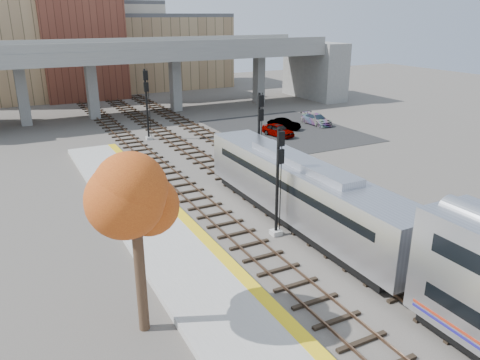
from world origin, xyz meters
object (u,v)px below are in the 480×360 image
car_b (284,124)px  car_a (278,130)px  signal_mast_mid (259,138)px  signal_mast_far (147,105)px  signal_mast_near (278,186)px  locomotive (300,190)px  car_c (317,119)px  tree (134,201)px

car_b → car_a: bearing=-173.0°
signal_mast_mid → signal_mast_far: (-4.10, 16.16, 0.29)m
signal_mast_near → locomotive: bearing=18.4°
signal_mast_far → locomotive: bearing=-85.2°
car_a → signal_mast_far: bearing=146.3°
signal_mast_near → car_c: bearing=49.3°
signal_mast_far → tree: 32.02m
locomotive → signal_mast_mid: bearing=77.0°
tree → car_b: 37.48m
signal_mast_mid → tree: 19.96m
locomotive → car_b: size_ratio=5.12×
signal_mast_far → car_b: size_ratio=1.97×
car_a → signal_mast_mid: bearing=-140.1°
car_c → signal_mast_far: bearing=169.6°
car_a → car_c: 7.53m
tree → car_a: (22.40, 25.34, -5.12)m
car_b → signal_mast_near: bearing=-162.8°
signal_mast_far → tree: size_ratio=0.93×
tree → signal_mast_near: bearing=27.3°
locomotive → signal_mast_mid: (2.00, 8.65, 1.12)m
signal_mast_near → signal_mast_far: 25.51m
tree → car_b: tree is taller
signal_mast_near → car_b: size_ratio=1.77×
signal_mast_far → car_c: (19.85, -2.47, -3.01)m
signal_mast_near → car_a: signal_mast_near is taller
signal_mast_near → tree: (-9.60, -4.96, 2.67)m
car_a → signal_mast_near: bearing=-134.0°
car_b → car_c: 4.78m
car_a → car_b: car_a is taller
locomotive → car_a: size_ratio=4.83×
car_b → signal_mast_mid: bearing=-168.6°
locomotive → car_a: (10.70, 19.68, -1.57)m
locomotive → signal_mast_far: size_ratio=2.60×
signal_mast_mid → car_c: size_ratio=1.57×
locomotive → car_b: (12.98, 22.07, -1.63)m
signal_mast_mid → signal_mast_near: bearing=-113.7°
signal_mast_far → car_a: size_ratio=1.86×
signal_mast_far → car_a: signal_mast_far is taller
signal_mast_mid → car_b: signal_mast_mid is taller
locomotive → signal_mast_mid: signal_mast_mid is taller
locomotive → signal_mast_far: (-2.10, 24.81, 1.41)m
signal_mast_mid → signal_mast_far: bearing=104.2°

